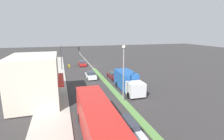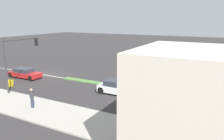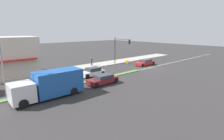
{
  "view_description": "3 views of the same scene",
  "coord_description": "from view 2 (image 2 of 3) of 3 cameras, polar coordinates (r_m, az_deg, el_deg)",
  "views": [
    {
      "loc": [
        7.63,
        45.7,
        9.26
      ],
      "look_at": [
        -1.76,
        14.01,
        1.76
      ],
      "focal_mm": 28.0,
      "sensor_mm": 36.0,
      "label": 1
    },
    {
      "loc": [
        21.34,
        22.19,
        7.53
      ],
      "look_at": [
        -0.58,
        10.56,
        1.71
      ],
      "focal_mm": 35.0,
      "sensor_mm": 36.0,
      "label": 2
    },
    {
      "loc": [
        -20.26,
        28.32,
        7.21
      ],
      "look_at": [
        -1.14,
        11.39,
        1.39
      ],
      "focal_mm": 28.0,
      "sensor_mm": 36.0,
      "label": 3
    }
  ],
  "objects": [
    {
      "name": "lane_marking_center",
      "position": [
        31.69,
        -17.65,
        -1.17
      ],
      "size": [
        0.16,
        60.0,
        0.01
      ],
      "primitive_type": "cube",
      "color": "beige",
      "rests_on": "ground"
    },
    {
      "name": "delivery_truck",
      "position": [
        24.32,
        24.84,
        -2.48
      ],
      "size": [
        2.44,
        7.5,
        2.87
      ],
      "color": "silver",
      "rests_on": "ground"
    },
    {
      "name": "hatchback_red",
      "position": [
        30.82,
        -21.86,
        -0.77
      ],
      "size": [
        1.76,
        4.52,
        1.23
      ],
      "color": "#AD1E1E",
      "rests_on": "ground"
    },
    {
      "name": "sidewalk_right",
      "position": [
        14.89,
        10.22,
        -17.14
      ],
      "size": [
        4.0,
        73.0,
        0.12
      ],
      "primitive_type": "cube",
      "color": "#A8A399",
      "rests_on": "ground"
    },
    {
      "name": "sedan_maroon",
      "position": [
        25.86,
        8.46,
        -2.41
      ],
      "size": [
        1.85,
        4.32,
        1.29
      ],
      "color": "maroon",
      "rests_on": "ground"
    },
    {
      "name": "pedestrian",
      "position": [
        19.88,
        -20.2,
        -6.79
      ],
      "size": [
        0.34,
        0.34,
        1.69
      ],
      "color": "#282D42",
      "rests_on": "sidewalk_right"
    },
    {
      "name": "warning_aframe_sign",
      "position": [
        27.32,
        -24.96,
        -3.14
      ],
      "size": [
        0.45,
        0.53,
        0.84
      ],
      "color": "yellow",
      "rests_on": "ground"
    },
    {
      "name": "building_corner_store",
      "position": [
        11.25,
        26.92,
        -11.11
      ],
      "size": [
        6.35,
        7.85,
        6.1
      ],
      "color": "beige",
      "rests_on": "sidewalk_right"
    },
    {
      "name": "van_white",
      "position": [
        22.48,
        1.25,
        -4.58
      ],
      "size": [
        1.75,
        3.91,
        1.39
      ],
      "color": "silver",
      "rests_on": "ground"
    },
    {
      "name": "traffic_signal_main",
      "position": [
        24.87,
        -23.65,
        3.7
      ],
      "size": [
        4.59,
        0.34,
        5.6
      ],
      "color": "#333338",
      "rests_on": "sidewalk_right"
    },
    {
      "name": "ground_plane",
      "position": [
        23.01,
        15.99,
        -6.43
      ],
      "size": [
        160.0,
        160.0,
        0.0
      ],
      "primitive_type": "plane",
      "color": "#333030"
    }
  ]
}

